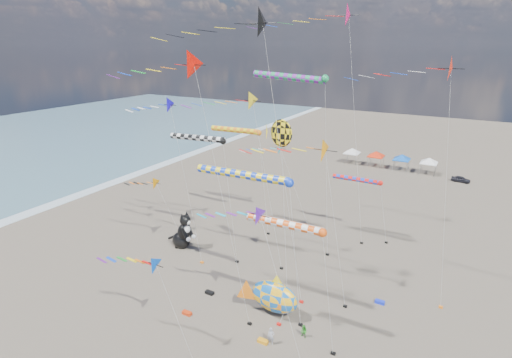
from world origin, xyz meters
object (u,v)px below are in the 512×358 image
object	(u,v)px
fish_inflatable	(274,296)
child_green	(304,332)
person_adult	(271,336)
child_blue	(270,295)
cat_inflatable	(182,230)
parked_car	(461,179)

from	to	relation	value
fish_inflatable	child_green	bearing A→B (deg)	-20.75
person_adult	child_green	xyz separation A→B (m)	(2.10, 2.10, -0.19)
fish_inflatable	child_blue	size ratio (longest dim) A/B	6.13
person_adult	cat_inflatable	bearing A→B (deg)	130.10
cat_inflatable	child_blue	world-z (taller)	cat_inflatable
child_green	parked_car	size ratio (longest dim) A/B	0.38
fish_inflatable	parked_car	world-z (taller)	fish_inflatable
child_blue	parked_car	world-z (taller)	parked_car
child_blue	parked_car	xyz separation A→B (m)	(14.01, 48.35, 0.04)
person_adult	child_green	size ratio (longest dim) A/B	1.30
parked_car	cat_inflatable	bearing A→B (deg)	153.85
fish_inflatable	child_blue	world-z (taller)	fish_inflatable
child_blue	fish_inflatable	bearing A→B (deg)	-95.68
cat_inflatable	child_green	bearing A→B (deg)	-16.34
cat_inflatable	parked_car	xyz separation A→B (m)	(28.28, 44.22, -1.85)
cat_inflatable	parked_car	world-z (taller)	cat_inflatable
child_blue	parked_car	bearing A→B (deg)	32.99
fish_inflatable	child_green	xyz separation A→B (m)	(3.62, -1.37, -1.43)
parked_car	person_adult	bearing A→B (deg)	174.85
child_green	child_blue	bearing A→B (deg)	161.14
cat_inflatable	child_blue	size ratio (longest dim) A/B	4.75
fish_inflatable	person_adult	world-z (taller)	fish_inflatable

